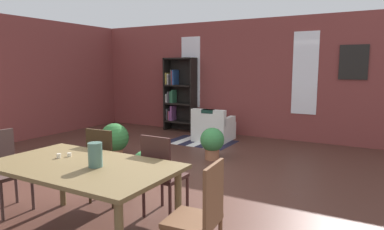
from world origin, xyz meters
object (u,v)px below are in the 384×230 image
at_px(potted_plant_window, 114,139).
at_px(bookshelf_tall, 178,94).
at_px(dining_table, 83,172).
at_px(dining_chair_head_left, 4,168).
at_px(dining_chair_far_left, 106,163).
at_px(dining_chair_head_right, 201,215).
at_px(dining_chair_far_right, 162,173).
at_px(potted_plant_by_shelf, 144,165).
at_px(potted_plant_corner, 212,142).
at_px(armchair_white, 213,128).
at_px(vase_on_table, 95,155).

bearing_deg(potted_plant_window, bookshelf_tall, 97.73).
height_order(dining_table, dining_chair_head_left, dining_chair_head_left).
distance_m(dining_table, potted_plant_window, 3.10).
bearing_deg(bookshelf_tall, potted_plant_window, -82.27).
height_order(dining_chair_far_left, dining_chair_head_right, same).
distance_m(dining_chair_head_left, potted_plant_window, 2.53).
relative_size(dining_chair_far_right, dining_chair_head_left, 1.00).
relative_size(dining_table, dining_chair_head_left, 1.97).
xyz_separation_m(dining_chair_far_right, potted_plant_by_shelf, (-0.91, 0.86, -0.26)).
height_order(bookshelf_tall, potted_plant_window, bookshelf_tall).
xyz_separation_m(dining_chair_far_left, potted_plant_corner, (0.26, 2.47, -0.18)).
bearing_deg(armchair_white, potted_plant_corner, -64.69).
distance_m(dining_chair_head_left, potted_plant_corner, 3.43).
xyz_separation_m(dining_chair_far_right, potted_plant_corner, (-0.58, 2.47, -0.18)).
bearing_deg(potted_plant_window, dining_table, -53.38).
bearing_deg(potted_plant_corner, potted_plant_by_shelf, -101.57).
bearing_deg(dining_chair_far_right, dining_table, -119.09).
distance_m(dining_chair_far_left, bookshelf_tall, 5.02).
height_order(dining_chair_head_left, dining_chair_head_right, same).
relative_size(dining_chair_far_left, potted_plant_by_shelf, 2.04).
distance_m(vase_on_table, armchair_white, 4.86).
height_order(dining_chair_head_left, potted_plant_corner, dining_chair_head_left).
height_order(dining_table, potted_plant_corner, dining_table).
bearing_deg(dining_chair_far_right, potted_plant_corner, 103.19).
relative_size(dining_chair_far_right, potted_plant_corner, 1.62).
height_order(dining_chair_far_left, armchair_white, dining_chair_far_left).
bearing_deg(dining_table, potted_plant_window, 126.62).
bearing_deg(bookshelf_tall, dining_chair_head_left, -80.25).
relative_size(dining_chair_head_left, armchair_white, 1.14).
height_order(vase_on_table, dining_chair_far_right, vase_on_table).
bearing_deg(potted_plant_by_shelf, potted_plant_corner, 78.43).
bearing_deg(dining_chair_far_right, dining_chair_head_right, -40.08).
bearing_deg(dining_chair_far_right, armchair_white, 107.93).
distance_m(dining_chair_far_right, dining_chair_head_left, 1.88).
distance_m(vase_on_table, dining_chair_head_right, 1.18).
xyz_separation_m(potted_plant_by_shelf, potted_plant_window, (-1.35, 0.86, 0.10)).
bearing_deg(potted_plant_by_shelf, dining_chair_head_left, -116.98).
bearing_deg(dining_table, bookshelf_tall, 112.48).
distance_m(dining_table, potted_plant_by_shelf, 1.74).
bearing_deg(potted_plant_corner, dining_chair_far_right, -76.81).
height_order(vase_on_table, dining_chair_head_right, vase_on_table).
bearing_deg(dining_chair_head_left, vase_on_table, -0.23).
bearing_deg(dining_chair_head_left, potted_plant_by_shelf, 63.02).
xyz_separation_m(dining_chair_head_right, armchair_white, (-2.17, 4.70, -0.23)).
bearing_deg(dining_chair_far_left, vase_on_table, -51.73).
relative_size(dining_chair_far_right, dining_chair_head_right, 1.00).
relative_size(dining_chair_head_right, potted_plant_corner, 1.62).
bearing_deg(potted_plant_corner, vase_on_table, -84.01).
relative_size(dining_table, dining_chair_far_right, 1.97).
height_order(bookshelf_tall, armchair_white, bookshelf_tall).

